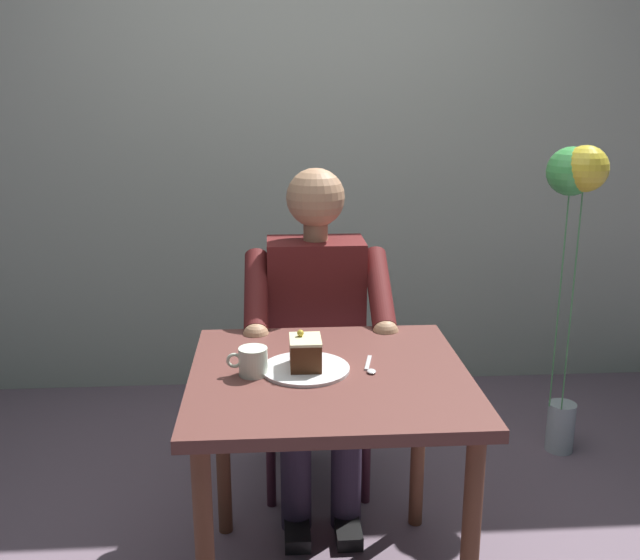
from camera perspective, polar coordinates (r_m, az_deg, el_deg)
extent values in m
cube|color=#A9B3A3|center=(3.64, -1.44, 14.54)|extent=(6.40, 0.12, 3.00)
cube|color=brown|center=(2.09, 0.76, -7.82)|extent=(0.81, 0.79, 0.04)
cylinder|color=brown|center=(2.04, 11.92, -20.59)|extent=(0.05, 0.05, 0.73)
cylinder|color=brown|center=(2.59, 7.91, -12.04)|extent=(0.05, 0.05, 0.73)
cylinder|color=brown|center=(2.55, -7.84, -12.52)|extent=(0.05, 0.05, 0.73)
cube|color=#4D2232|center=(2.82, -0.36, -8.05)|extent=(0.42, 0.42, 0.04)
cube|color=#4D2232|center=(2.91, -0.60, -2.14)|extent=(0.38, 0.04, 0.45)
cylinder|color=#4D2232|center=(2.77, 3.71, -13.51)|extent=(0.04, 0.04, 0.43)
cylinder|color=#4D2232|center=(2.75, -3.98, -13.75)|extent=(0.04, 0.04, 0.43)
cylinder|color=#4D2232|center=(3.09, 2.83, -10.31)|extent=(0.04, 0.04, 0.43)
cylinder|color=#4D2232|center=(3.07, -3.98, -10.49)|extent=(0.04, 0.04, 0.43)
cube|color=#5A1B1B|center=(2.70, -0.34, -2.48)|extent=(0.36, 0.22, 0.55)
sphere|color=tan|center=(2.60, -0.36, 6.63)|extent=(0.21, 0.21, 0.21)
cylinder|color=tan|center=(2.62, -0.36, 3.87)|extent=(0.09, 0.09, 0.06)
cylinder|color=#5A1B1B|center=(2.55, 4.79, -0.74)|extent=(0.08, 0.33, 0.26)
sphere|color=tan|center=(2.43, 5.29, -4.27)|extent=(0.09, 0.09, 0.09)
cylinder|color=#5A1B1B|center=(2.52, -5.15, -0.93)|extent=(0.08, 0.33, 0.26)
sphere|color=tan|center=(2.40, -5.16, -4.50)|extent=(0.09, 0.09, 0.09)
cylinder|color=#36293E|center=(2.70, 1.76, -9.18)|extent=(0.13, 0.38, 0.14)
cylinder|color=#36293E|center=(2.69, -2.12, -9.28)|extent=(0.13, 0.38, 0.14)
cylinder|color=#36293E|center=(2.64, 2.11, -15.25)|extent=(0.11, 0.11, 0.41)
cube|color=black|center=(2.69, 2.21, -19.21)|extent=(0.09, 0.22, 0.05)
cylinder|color=#36293E|center=(2.63, -1.94, -15.38)|extent=(0.11, 0.11, 0.41)
cube|color=black|center=(2.68, -1.85, -19.36)|extent=(0.09, 0.22, 0.05)
cylinder|color=white|center=(2.09, -1.17, -7.13)|extent=(0.26, 0.26, 0.01)
cube|color=#4A2613|center=(2.07, -1.18, -5.96)|extent=(0.09, 0.11, 0.08)
cube|color=beige|center=(2.06, -1.18, -4.79)|extent=(0.09, 0.11, 0.01)
sphere|color=gold|center=(2.07, -1.58, -4.28)|extent=(0.02, 0.02, 0.02)
cylinder|color=silver|center=(2.06, -5.38, -6.52)|extent=(0.08, 0.08, 0.08)
torus|color=silver|center=(2.06, -6.89, -6.43)|extent=(0.05, 0.01, 0.05)
cylinder|color=black|center=(2.04, -5.41, -5.61)|extent=(0.07, 0.07, 0.01)
cube|color=silver|center=(2.14, 3.89, -6.65)|extent=(0.04, 0.11, 0.01)
ellipsoid|color=silver|center=(2.08, 4.14, -7.31)|extent=(0.03, 0.04, 0.01)
cylinder|color=#B2C1C6|center=(3.34, 18.73, -11.09)|extent=(0.12, 0.12, 0.22)
sphere|color=#4BBA58|center=(2.99, 19.50, 8.23)|extent=(0.19, 0.19, 0.19)
cylinder|color=#4C9956|center=(3.09, 18.60, -1.93)|extent=(0.01, 0.01, 0.91)
sphere|color=yellow|center=(2.97, 20.48, 8.36)|extent=(0.18, 0.18, 0.18)
cylinder|color=#4C9956|center=(3.07, 19.53, -1.93)|extent=(0.01, 0.01, 0.93)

